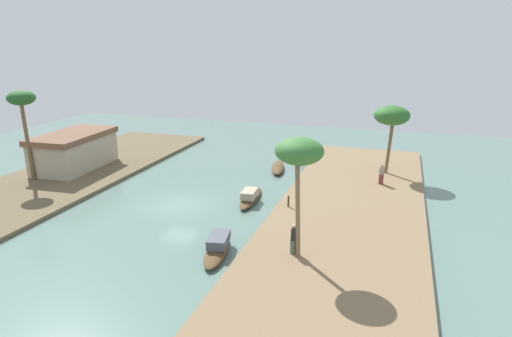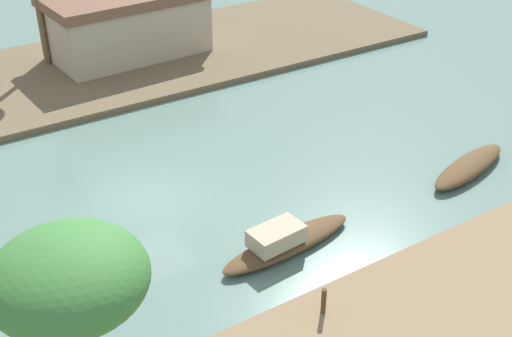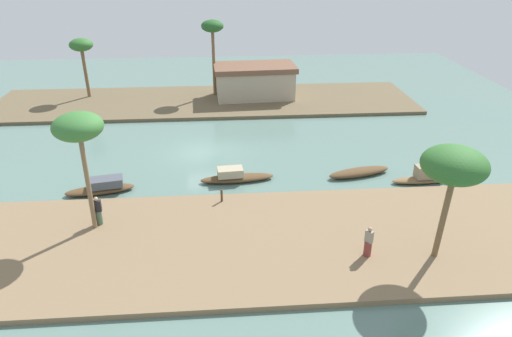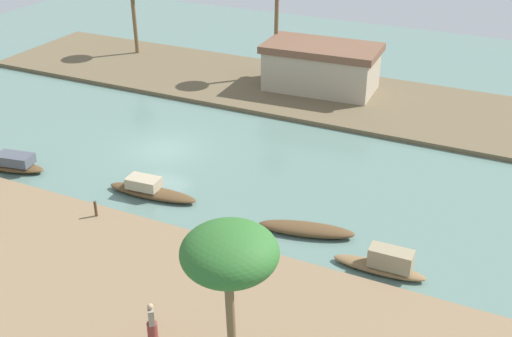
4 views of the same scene
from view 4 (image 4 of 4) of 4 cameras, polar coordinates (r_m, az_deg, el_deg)
The scene contains 11 objects.
river_water at distance 38.63m, azimuth -8.22°, elevation 1.65°, with size 66.51×66.51×0.00m, color slate.
riverbank_left at distance 30.56m, azimuth -21.03°, elevation -7.35°, with size 41.82×10.25×0.30m, color #846B4C.
riverbank_right at distance 48.42m, azimuth -0.20°, elevation 7.60°, with size 41.82×10.25×0.30m, color brown.
sampan_open_hull at distance 30.31m, azimuth 4.49°, elevation -5.41°, with size 4.70×2.14×0.51m.
sampan_with_tall_canopy at distance 38.32m, azimuth -20.99°, elevation 0.41°, with size 4.49×1.97×0.99m.
sampan_near_left_bank at distance 33.68m, azimuth -9.43°, elevation -1.89°, with size 5.08×1.55×0.99m.
sampan_downstream_large at distance 28.15m, azimuth 11.37°, elevation -8.28°, with size 4.08×1.05×1.24m.
person_on_near_bank at distance 24.07m, azimuth -9.24°, elevation -13.66°, with size 0.54×0.54×1.69m.
mooring_post at distance 31.87m, azimuth -14.09°, elevation -3.49°, with size 0.14×0.14×0.82m, color #4C3823.
palm_tree_left_far at distance 19.61m, azimuth -2.37°, elevation -7.67°, with size 3.07×3.07×6.03m.
riverside_building at distance 46.61m, azimuth 5.83°, elevation 9.01°, with size 8.35×4.84×3.28m.
Camera 4 is at (19.89, -28.57, 16.74)m, focal length 44.92 mm.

